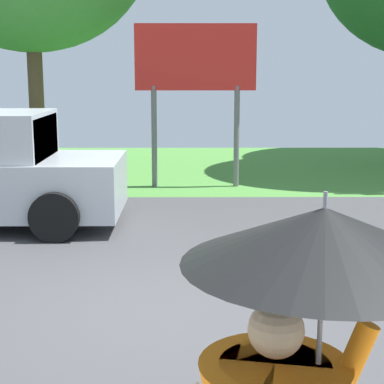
# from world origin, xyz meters

# --- Properties ---
(ground_plane) EXTENTS (40.00, 22.00, 0.20)m
(ground_plane) POSITION_xyz_m (0.00, 2.95, -0.05)
(ground_plane) COLOR #424244
(roadside_billboard) EXTENTS (2.60, 0.12, 3.50)m
(roadside_billboard) POSITION_xyz_m (0.40, 7.21, 2.55)
(roadside_billboard) COLOR slate
(roadside_billboard) RESTS_ON ground_plane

